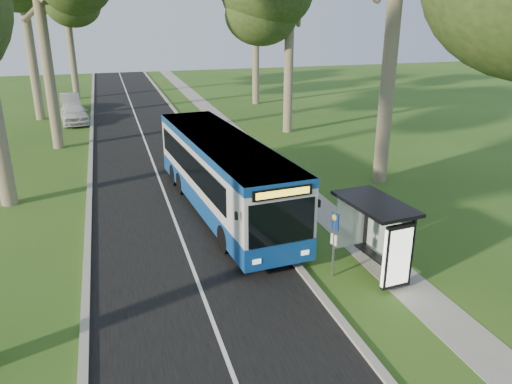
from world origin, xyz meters
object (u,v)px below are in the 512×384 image
at_px(bus_shelter, 384,227).
at_px(bus_stop_sign, 334,236).
at_px(bus, 222,175).
at_px(car_silver, 70,103).
at_px(litter_bin, 252,172).
at_px(car_white, 74,113).

bearing_deg(bus_shelter, bus_stop_sign, 157.01).
xyz_separation_m(bus, bus_shelter, (3.69, -7.13, 0.09)).
xyz_separation_m(bus, car_silver, (-7.50, 26.80, -0.95)).
bearing_deg(litter_bin, bus_stop_sign, -90.98).
bearing_deg(car_silver, bus, -77.78).
xyz_separation_m(bus, car_white, (-6.99, 21.43, -0.87)).
distance_m(bus_shelter, car_white, 30.50).
bearing_deg(car_white, litter_bin, -68.66).
bearing_deg(car_white, bus_stop_sign, -78.10).
height_order(bus_shelter, car_white, bus_shelter).
bearing_deg(bus_stop_sign, bus_shelter, -35.00).
relative_size(bus_shelter, litter_bin, 2.91).
relative_size(car_white, car_silver, 1.06).
bearing_deg(bus_shelter, litter_bin, 91.46).
height_order(bus, bus_stop_sign, bus).
distance_m(bus, bus_stop_sign, 7.00).
relative_size(bus_stop_sign, bus_shelter, 0.75).
distance_m(bus, car_white, 22.56).
height_order(bus_shelter, litter_bin, bus_shelter).
relative_size(bus_shelter, car_white, 0.64).
bearing_deg(bus_shelter, bus, 111.62).
bearing_deg(litter_bin, car_white, 117.50).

